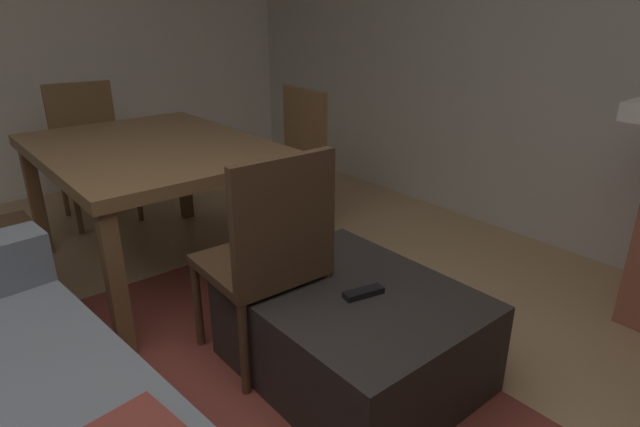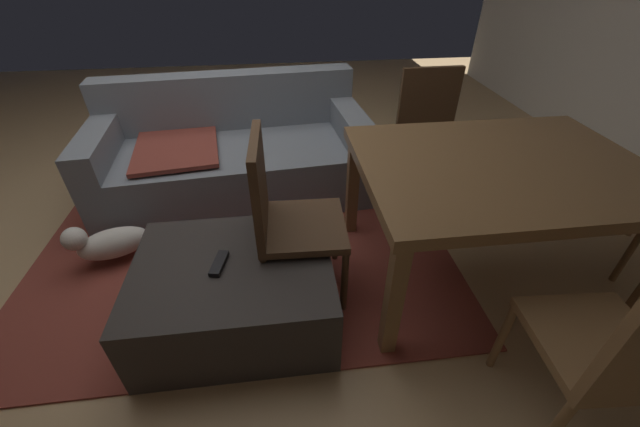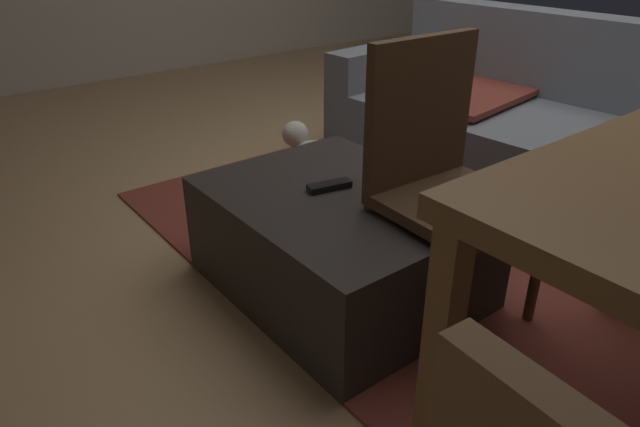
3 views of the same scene
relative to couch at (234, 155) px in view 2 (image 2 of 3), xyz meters
The scene contains 11 objects.
floor 0.42m from the couch, 115.60° to the right, with size 8.30×8.30×0.00m, color tan.
area_rug 0.75m from the couch, 83.27° to the right, with size 2.60×2.00×0.01m, color brown.
couch is the anchor object (origin of this frame).
ottoman_coffee_table 1.32m from the couch, 86.48° to the right, with size 0.95×0.75×0.39m, color #2D2826.
tv_remote 1.32m from the couch, 88.90° to the right, with size 0.05×0.16×0.02m, color black.
dining_table 1.87m from the couch, 37.60° to the right, with size 1.43×1.06×0.74m.
dining_chair_north 1.48m from the couch, ahead, with size 0.44×0.44×0.93m.
dining_chair_south 2.51m from the couch, 54.70° to the right, with size 0.47×0.47×0.93m.
dining_chair_west 1.19m from the couch, 72.81° to the right, with size 0.46×0.46×0.93m.
potted_plant 2.46m from the couch, 36.90° to the left, with size 0.35×0.35×0.48m.
small_dog 1.07m from the couch, 132.65° to the right, with size 0.46×0.31×0.26m.
Camera 2 is at (0.47, -2.39, 1.63)m, focal length 21.07 mm.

